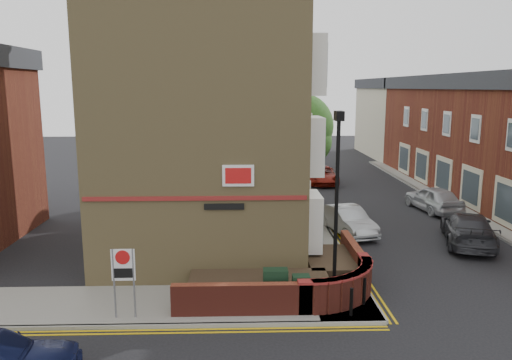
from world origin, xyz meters
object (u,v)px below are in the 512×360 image
Objects in this scene: utility_cabinet_large at (275,287)px; zone_sign at (123,270)px; lamppost at (336,209)px; silver_car_near at (348,220)px.

utility_cabinet_large is 0.55× the size of zone_sign.
lamppost is 9.12m from silver_car_near.
lamppost is 6.85m from zone_sign.
silver_car_near is (8.85, 9.13, -0.97)m from zone_sign.
lamppost is 2.86× the size of zone_sign.
zone_sign is (-4.70, -0.80, 0.92)m from utility_cabinet_large.
lamppost reaches higher than zone_sign.
lamppost is at bearing -119.59° from silver_car_near.
silver_car_near is (4.15, 8.33, -0.05)m from utility_cabinet_large.
silver_car_near is (2.25, 8.43, -2.67)m from lamppost.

